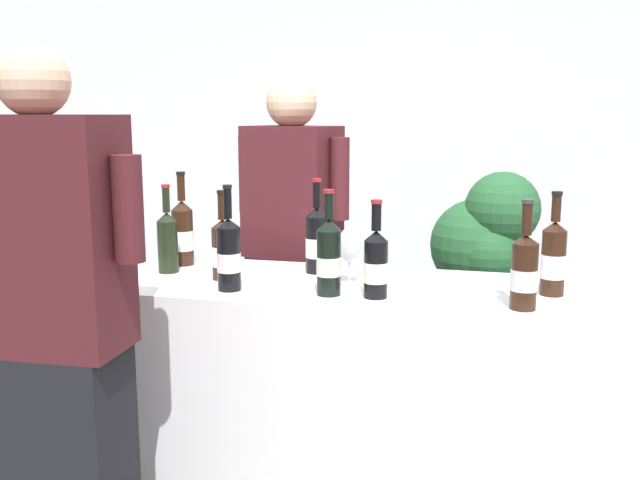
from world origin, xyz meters
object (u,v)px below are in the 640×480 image
Objects in this scene: wine_bottle_7 at (2,234)px; potted_shrub at (485,265)px; wine_bottle_11 at (183,233)px; wine_bottle_1 at (223,249)px; wine_bottle_9 at (376,263)px; wine_bottle_8 at (62,243)px; wine_bottle_4 at (317,240)px; wine_bottle_0 at (329,257)px; ice_bucket at (95,232)px; wine_bottle_2 at (553,258)px; wine_bottle_5 at (168,240)px; wine_bottle_3 at (229,254)px; wine_bottle_6 at (524,271)px; person_server at (293,275)px; person_guest at (53,366)px; wine_bottle_10 at (45,230)px; wine_glass at (350,247)px.

potted_shrub is (1.77, 1.29, -0.30)m from wine_bottle_7.
wine_bottle_1 is at bearing -38.10° from wine_bottle_11.
wine_bottle_9 is 1.46m from potted_shrub.
wine_bottle_1 is 0.89m from wine_bottle_7.
wine_bottle_1 is 0.99× the size of wine_bottle_7.
wine_bottle_7 is 1.03× the size of wine_bottle_8.
wine_bottle_0 is at bearing -68.99° from wine_bottle_4.
wine_bottle_4 is 0.88m from ice_bucket.
wine_bottle_2 is at bearing 17.29° from wine_bottle_9.
wine_bottle_0 reaches higher than wine_bottle_5.
wine_bottle_0 is 1.02× the size of wine_bottle_2.
wine_bottle_3 is (-1.04, -0.19, 0.00)m from wine_bottle_2.
wine_bottle_6 reaches higher than ice_bucket.
person_server reaches higher than wine_bottle_9.
wine_bottle_6 reaches higher than wine_bottle_9.
wine_bottle_6 is at bearing 21.26° from person_guest.
wine_bottle_9 is (1.45, -0.11, -0.01)m from wine_bottle_7.
wine_bottle_3 is 0.21× the size of person_server.
wine_bottle_0 is 0.99× the size of wine_bottle_4.
wine_bottle_11 is at bearing 158.89° from wine_bottle_9.
wine_bottle_10 is (-0.56, 0.06, 0.00)m from wine_bottle_5.
person_guest is (0.33, -0.78, -0.24)m from ice_bucket.
wine_bottle_7 is (-1.30, 0.11, -0.00)m from wine_bottle_0.
wine_bottle_11 is at bearing -125.88° from person_server.
wine_bottle_1 is at bearing -148.30° from wine_bottle_4.
wine_bottle_11 reaches higher than wine_bottle_4.
wine_bottle_10 is (-0.20, 0.18, 0.01)m from wine_bottle_8.
wine_bottle_8 is (-0.60, -0.07, 0.00)m from wine_bottle_1.
wine_bottle_3 is 1.12× the size of wine_bottle_8.
wine_bottle_11 is 1.59m from potted_shrub.
person_guest is at bearing -91.63° from wine_bottle_5.
person_server reaches higher than potted_shrub.
wine_bottle_3 is at bearing -16.52° from wine_bottle_10.
person_server is 1.04m from potted_shrub.
wine_bottle_5 reaches higher than potted_shrub.
wine_bottle_10 is (-1.09, -0.07, 0.00)m from wine_bottle_4.
wine_bottle_4 is at bearing 3.53° from wine_bottle_10.
potted_shrub is at bearing 95.38° from wine_bottle_6.
wine_bottle_2 is 1.01× the size of wine_bottle_6.
person_guest is at bearing -91.17° from wine_bottle_11.
wine_glass is (1.05, 0.09, 0.02)m from wine_bottle_8.
wine_bottle_1 is 0.94× the size of wine_bottle_2.
wine_bottle_4 is at bearing 134.67° from wine_glass.
wine_bottle_9 is (-0.55, -0.17, -0.01)m from wine_bottle_2.
wine_bottle_11 reaches higher than wine_bottle_9.
wine_bottle_0 is at bearing -166.04° from wine_bottle_2.
wine_bottle_2 is at bearing 26.86° from person_guest.
wine_bottle_5 is at bearing 5.82° from wine_bottle_7.
wine_bottle_11 is 0.35m from ice_bucket.
wine_bottle_11 is at bearing 179.17° from wine_bottle_4.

